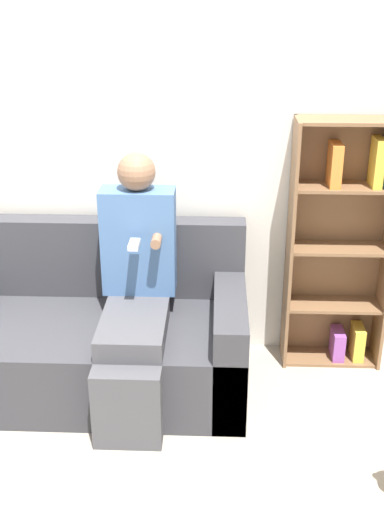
% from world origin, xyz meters
% --- Properties ---
extents(ground_plane, '(14.00, 14.00, 0.00)m').
position_xyz_m(ground_plane, '(0.00, 0.00, 0.00)').
color(ground_plane, '#9E9384').
extents(back_wall, '(10.00, 0.06, 2.55)m').
position_xyz_m(back_wall, '(0.00, 0.96, 1.27)').
color(back_wall, silver).
rests_on(back_wall, ground_plane).
extents(couch, '(2.18, 0.83, 0.85)m').
position_xyz_m(couch, '(-0.22, 0.51, 0.27)').
color(couch, '#38383D').
rests_on(couch, ground_plane).
extents(adult_seated, '(0.39, 0.80, 1.28)m').
position_xyz_m(adult_seated, '(0.30, 0.44, 0.64)').
color(adult_seated, '#47474C').
rests_on(adult_seated, ground_plane).
extents(bookshelf, '(0.56, 0.24, 1.42)m').
position_xyz_m(bookshelf, '(1.40, 0.84, 0.72)').
color(bookshelf, brown).
rests_on(bookshelf, ground_plane).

